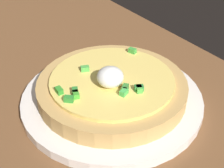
{
  "coord_description": "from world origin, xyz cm",
  "views": [
    {
      "loc": [
        -39.3,
        11.58,
        33.92
      ],
      "look_at": [
        -7.8,
        -9.68,
        6.89
      ],
      "focal_mm": 48.76,
      "sensor_mm": 36.0,
      "label": 1
    }
  ],
  "objects": [
    {
      "name": "plate",
      "position": [
        -7.8,
        -9.68,
        4.18
      ],
      "size": [
        28.25,
        28.25,
        1.42
      ],
      "primitive_type": "cylinder",
      "color": "white",
      "rests_on": "dining_table"
    },
    {
      "name": "pizza",
      "position": [
        -7.84,
        -9.64,
        6.48
      ],
      "size": [
        23.0,
        23.0,
        6.06
      ],
      "color": "tan",
      "rests_on": "plate"
    },
    {
      "name": "dining_table",
      "position": [
        0.0,
        0.0,
        1.73
      ],
      "size": [
        110.84,
        69.67,
        3.47
      ],
      "primitive_type": "cube",
      "color": "brown",
      "rests_on": "ground"
    }
  ]
}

